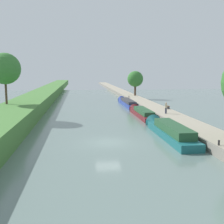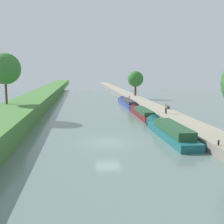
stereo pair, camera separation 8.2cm
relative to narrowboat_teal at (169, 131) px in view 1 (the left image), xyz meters
The scene contains 12 objects.
ground_plane 7.15m from the narrowboat_teal, 165.06° to the right, with size 160.00×160.00×0.00m, color slate.
right_towpath 4.02m from the narrowboat_teal, 27.21° to the right, with size 3.76×260.00×0.84m.
stone_quay 2.42m from the narrowboat_teal, 49.51° to the right, with size 0.25×260.00×0.89m.
narrowboat_teal is the anchor object (origin of this frame).
narrowboat_maroon 14.00m from the narrowboat_teal, 89.35° to the left, with size 1.89×12.20×1.87m.
narrowboat_blue 28.90m from the narrowboat_teal, 89.30° to the left, with size 1.85×15.30×1.80m.
tree_rightbank_midnear 42.10m from the narrowboat_teal, 83.58° to the left, with size 4.02×4.02×6.27m.
tree_leftbank_downstream 25.52m from the narrowboat_teal, 145.89° to the left, with size 4.59×4.59×7.49m.
person_walking 11.22m from the narrowboat_teal, 74.08° to the left, with size 0.34×0.34×1.66m.
mooring_bollard_near 7.47m from the narrowboat_teal, 74.49° to the right, with size 0.16×0.16×0.45m.
mooring_bollard_far 35.58m from the narrowboat_teal, 86.79° to the left, with size 0.16×0.16×0.45m.
park_bench 16.85m from the narrowboat_teal, 72.73° to the left, with size 0.44×1.50×0.47m.
Camera 1 is at (-2.81, -27.03, 7.05)m, focal length 44.73 mm.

